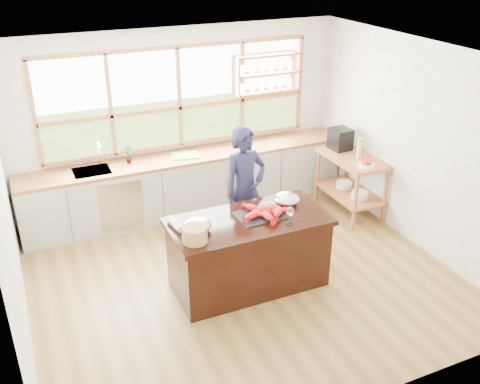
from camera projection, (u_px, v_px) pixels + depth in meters
ground_plane at (242, 275)px, 6.67m from camera, size 5.00×5.00×0.00m
room_shell at (226, 130)px, 6.34m from camera, size 5.02×4.52×2.71m
back_counter at (188, 183)px, 8.06m from camera, size 4.90×0.63×0.90m
right_shelf_unit at (352, 176)px, 7.94m from camera, size 0.62×1.10×0.90m
island at (249, 252)px, 6.31m from camera, size 1.85×0.90×0.90m
cook at (245, 189)px, 6.94m from camera, size 0.68×0.51×1.70m
potted_plant at (128, 154)px, 7.54m from camera, size 0.16×0.12×0.28m
cutting_board at (185, 155)px, 7.85m from camera, size 0.45×0.37×0.01m
espresso_machine at (340, 139)px, 8.04m from camera, size 0.30×0.32×0.32m
wine_bottle at (359, 148)px, 7.72m from camera, size 0.09×0.09×0.30m
fruit_bowl at (366, 164)px, 7.46m from camera, size 0.22×0.22×0.11m
slate_board at (260, 215)px, 6.18m from camera, size 0.56×0.41×0.02m
lobster_pile at (263, 212)px, 6.14m from camera, size 0.52×0.48×0.08m
mixing_bowl_left at (197, 226)px, 5.85m from camera, size 0.31×0.31×0.15m
mixing_bowl_right at (287, 199)px, 6.43m from camera, size 0.32×0.32×0.15m
wine_glass at (290, 212)px, 5.93m from camera, size 0.08×0.08×0.22m
wicker_basket at (195, 234)px, 5.64m from camera, size 0.27×0.27×0.17m
parchment_roll at (175, 224)px, 5.93m from camera, size 0.12×0.31×0.08m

